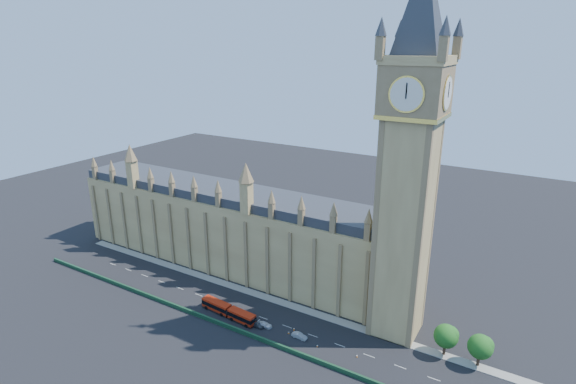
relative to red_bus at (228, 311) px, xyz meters
The scene contains 15 objects.
ground 6.84m from the red_bus, 39.74° to the left, with size 400.00×400.00×0.00m, color black.
palace_westminster 35.12m from the red_bus, 127.17° to the left, with size 120.00×20.00×28.00m.
elizabeth_tower 70.62m from the red_bus, 22.93° to the left, with size 20.59×20.59×105.00m.
bridge_parapet 7.06m from the red_bus, 43.00° to the right, with size 160.00×0.60×1.20m, color #1E4C2D.
kerb_north 14.74m from the red_bus, 69.63° to the left, with size 160.00×3.00×0.16m, color gray.
tree_east_near 59.22m from the red_bus, 14.03° to the left, with size 6.00×6.00×8.50m.
tree_east_far 66.99m from the red_bus, 12.37° to the left, with size 6.00×6.00×8.50m.
red_bus is the anchor object (origin of this frame).
car_grey 10.22m from the red_bus, ahead, with size 1.57×3.91×1.33m, color #43454B.
car_silver 22.61m from the red_bus, ahead, with size 1.49×4.28×1.41m, color #9B9EA2.
car_white 11.87m from the red_bus, ahead, with size 1.79×4.40×1.28m, color silver.
cone_a 19.23m from the red_bus, ahead, with size 0.44×0.44×0.64m.
cone_b 20.01m from the red_bus, 10.85° to the left, with size 0.55×0.55×0.74m.
cone_c 28.37m from the red_bus, ahead, with size 0.45×0.45×0.66m.
cone_d 38.72m from the red_bus, ahead, with size 0.45×0.45×0.64m.
Camera 1 is at (66.28, -91.07, 74.69)m, focal length 28.00 mm.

